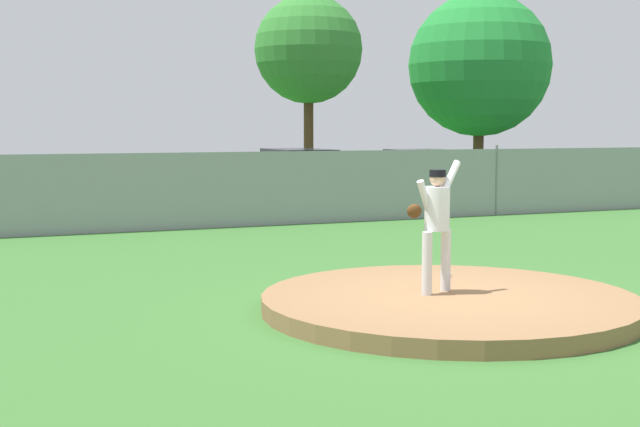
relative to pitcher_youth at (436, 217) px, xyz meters
name	(u,v)px	position (x,y,z in m)	size (l,w,h in m)	color
ground_plane	(285,250)	(0.10, 5.82, -1.19)	(80.00, 80.00, 0.00)	#386B2D
asphalt_strip	(180,210)	(0.10, 14.32, -1.19)	(44.00, 7.00, 0.01)	#2B2B2D
pitchers_mound	(449,303)	(0.10, -0.18, -1.08)	(4.76, 4.76, 0.21)	olive
pitcher_youth	(436,217)	(0.00, 0.00, 0.00)	(0.77, 0.32, 1.69)	silver
baseball	(449,274)	(0.80, 0.98, -0.94)	(0.07, 0.07, 0.07)	white
chainlink_fence	(225,190)	(0.10, 9.82, -0.31)	(37.24, 0.07, 1.85)	gray
parked_car_slate	(149,185)	(-0.85, 13.91, -0.43)	(1.88, 4.06, 1.60)	slate
parked_car_white	(424,177)	(7.75, 14.09, -0.42)	(1.98, 4.16, 1.63)	silver
parked_car_charcoal	(299,178)	(3.83, 14.74, -0.39)	(1.88, 4.82, 1.67)	#232328
tree_bushy_near	(308,50)	(6.78, 21.30, 4.04)	(4.09, 4.09, 7.30)	#4C331E
tree_broad_right	(480,65)	(14.45, 21.40, 3.68)	(5.89, 5.89, 7.82)	#4C331E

